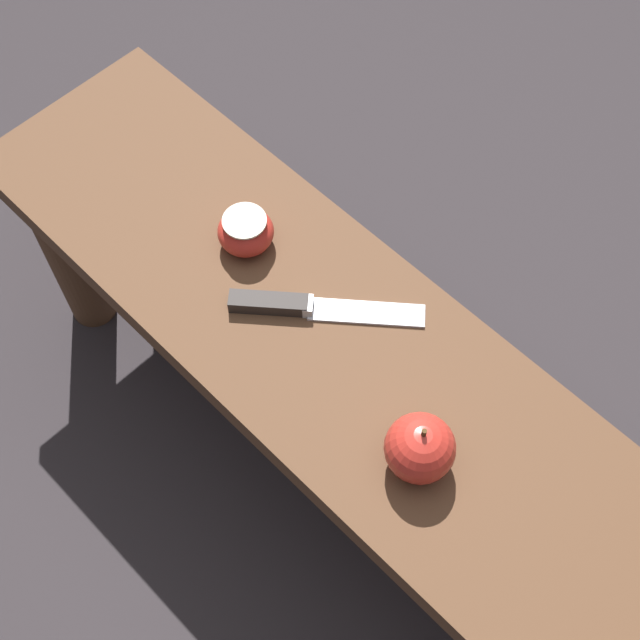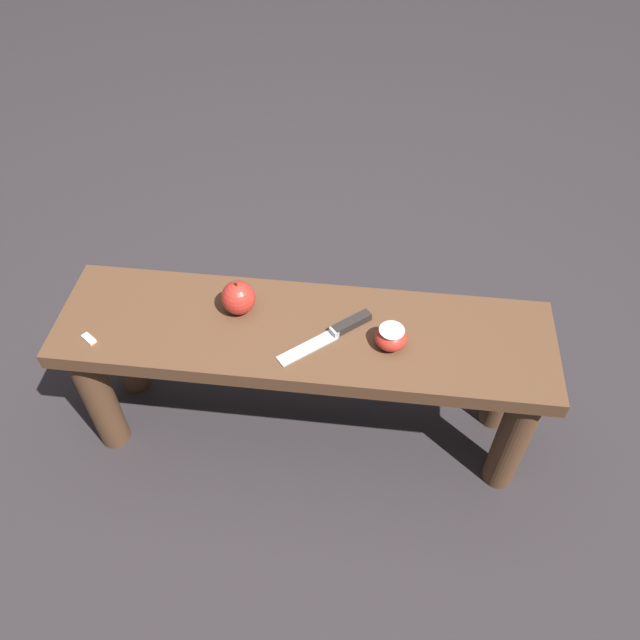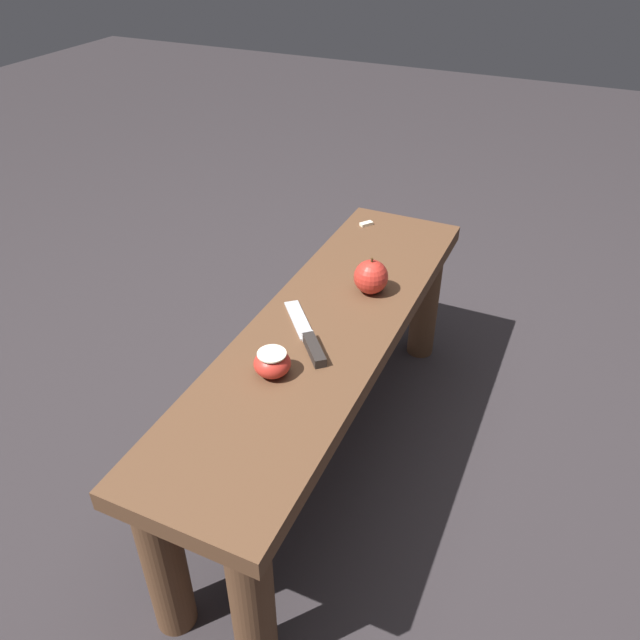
{
  "view_description": "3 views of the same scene",
  "coord_description": "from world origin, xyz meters",
  "px_view_note": "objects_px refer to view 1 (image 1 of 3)",
  "views": [
    {
      "loc": [
        -0.33,
        0.37,
        1.38
      ],
      "look_at": [
        0.04,
        0.0,
        0.44
      ],
      "focal_mm": 50.0,
      "sensor_mm": 36.0,
      "label": 1
    },
    {
      "loc": [
        0.15,
        -0.94,
        1.49
      ],
      "look_at": [
        0.04,
        0.0,
        0.44
      ],
      "focal_mm": 35.0,
      "sensor_mm": 36.0,
      "label": 2
    },
    {
      "loc": [
        1.01,
        0.44,
        1.2
      ],
      "look_at": [
        0.04,
        0.0,
        0.44
      ],
      "focal_mm": 35.0,
      "sensor_mm": 36.0,
      "label": 3
    }
  ],
  "objects_px": {
    "apple_whole": "(420,448)",
    "apple_cut": "(246,231)",
    "knife": "(297,306)",
    "wooden_bench": "(342,386)"
  },
  "relations": [
    {
      "from": "knife",
      "to": "apple_cut",
      "type": "bearing_deg",
      "value": 128.0
    },
    {
      "from": "wooden_bench",
      "to": "apple_whole",
      "type": "height_order",
      "value": "apple_whole"
    },
    {
      "from": "apple_whole",
      "to": "apple_cut",
      "type": "distance_m",
      "value": 0.36
    },
    {
      "from": "wooden_bench",
      "to": "apple_whole",
      "type": "xyz_separation_m",
      "value": [
        -0.16,
        0.04,
        0.14
      ]
    },
    {
      "from": "wooden_bench",
      "to": "apple_whole",
      "type": "distance_m",
      "value": 0.22
    },
    {
      "from": "apple_whole",
      "to": "apple_cut",
      "type": "bearing_deg",
      "value": -10.76
    },
    {
      "from": "knife",
      "to": "apple_cut",
      "type": "xyz_separation_m",
      "value": [
        0.12,
        -0.02,
        0.02
      ]
    },
    {
      "from": "wooden_bench",
      "to": "knife",
      "type": "height_order",
      "value": "knife"
    },
    {
      "from": "wooden_bench",
      "to": "apple_cut",
      "type": "bearing_deg",
      "value": -7.25
    },
    {
      "from": "apple_cut",
      "to": "apple_whole",
      "type": "bearing_deg",
      "value": 169.24
    }
  ]
}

